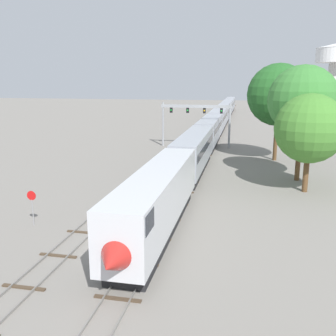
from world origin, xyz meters
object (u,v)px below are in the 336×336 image
(signal_gantry, at_px, (196,115))
(water_tower, at_px, (334,59))
(trackside_tree_right, at_px, (279,95))
(passenger_train, at_px, (218,119))
(stop_sign, at_px, (32,203))
(trackside_tree_mid, at_px, (310,129))
(trackside_tree_left, at_px, (303,100))

(signal_gantry, relative_size, water_tower, 0.56)
(trackside_tree_right, bearing_deg, water_tower, 72.93)
(signal_gantry, xyz_separation_m, water_tower, (32.27, 54.82, 11.49))
(passenger_train, relative_size, trackside_tree_right, 10.26)
(signal_gantry, relative_size, stop_sign, 4.20)
(water_tower, distance_m, stop_sign, 103.05)
(water_tower, height_order, trackside_tree_right, water_tower)
(stop_sign, xyz_separation_m, trackside_tree_right, (20.49, 30.11, 7.43))
(passenger_train, xyz_separation_m, stop_sign, (-10.00, -61.18, -0.74))
(signal_gantry, xyz_separation_m, trackside_tree_right, (12.74, -8.81, 3.73))
(water_tower, relative_size, trackside_tree_mid, 2.12)
(stop_sign, distance_m, trackside_tree_right, 37.17)
(signal_gantry, bearing_deg, trackside_tree_mid, -59.11)
(trackside_tree_left, bearing_deg, water_tower, 76.66)
(stop_sign, xyz_separation_m, trackside_tree_left, (22.28, 18.96, 7.27))
(stop_sign, distance_m, trackside_tree_left, 30.15)
(passenger_train, bearing_deg, trackside_tree_left, -73.78)
(trackside_tree_right, bearing_deg, signal_gantry, 145.32)
(stop_sign, bearing_deg, passenger_train, 80.72)
(water_tower, xyz_separation_m, trackside_tree_right, (-19.53, -63.63, -7.76))
(passenger_train, distance_m, water_tower, 46.58)
(signal_gantry, distance_m, trackside_tree_right, 15.93)
(water_tower, bearing_deg, trackside_tree_mid, -102.43)
(trackside_tree_mid, height_order, trackside_tree_right, trackside_tree_right)
(passenger_train, height_order, signal_gantry, signal_gantry)
(trackside_tree_left, bearing_deg, stop_sign, -139.60)
(signal_gantry, xyz_separation_m, trackside_tree_left, (14.53, -19.96, 3.57))
(trackside_tree_left, bearing_deg, signal_gantry, 126.05)
(passenger_train, distance_m, signal_gantry, 22.56)
(water_tower, height_order, trackside_tree_left, water_tower)
(stop_sign, xyz_separation_m, trackside_tree_mid, (22.50, 14.27, 4.71))
(stop_sign, height_order, trackside_tree_left, trackside_tree_left)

